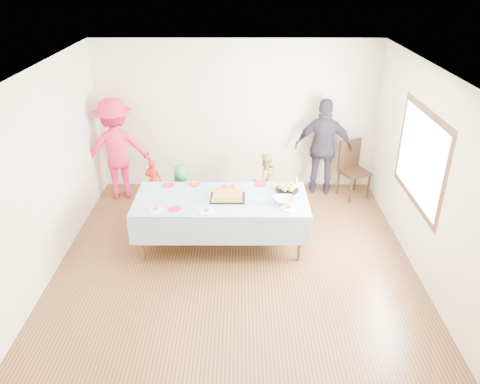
# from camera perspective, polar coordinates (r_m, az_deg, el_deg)

# --- Properties ---
(ground) EXTENTS (5.00, 5.00, 0.00)m
(ground) POSITION_cam_1_polar(r_m,az_deg,el_deg) (6.82, -0.53, -8.19)
(ground) COLOR #452D13
(ground) RESTS_ON ground
(room_walls) EXTENTS (5.04, 5.04, 2.72)m
(room_walls) POSITION_cam_1_polar(r_m,az_deg,el_deg) (5.99, -0.08, 5.89)
(room_walls) COLOR beige
(room_walls) RESTS_ON ground
(party_table) EXTENTS (2.50, 1.10, 0.78)m
(party_table) POSITION_cam_1_polar(r_m,az_deg,el_deg) (6.79, -2.30, -1.18)
(party_table) COLOR brown
(party_table) RESTS_ON ground
(birthday_cake) EXTENTS (0.50, 0.38, 0.09)m
(birthday_cake) POSITION_cam_1_polar(r_m,az_deg,el_deg) (6.74, -1.50, -0.45)
(birthday_cake) COLOR black
(birthday_cake) RESTS_ON party_table
(rolls_tray) EXTENTS (0.35, 0.35, 0.11)m
(rolls_tray) POSITION_cam_1_polar(r_m,az_deg,el_deg) (7.00, 5.76, 0.52)
(rolls_tray) COLOR black
(rolls_tray) RESTS_ON party_table
(punch_bowl) EXTENTS (0.28, 0.28, 0.07)m
(punch_bowl) POSITION_cam_1_polar(r_m,az_deg,el_deg) (6.66, 5.48, -1.01)
(punch_bowl) COLOR silver
(punch_bowl) RESTS_ON party_table
(party_hat) EXTENTS (0.09, 0.09, 0.15)m
(party_hat) POSITION_cam_1_polar(r_m,az_deg,el_deg) (7.19, 6.89, 1.44)
(party_hat) COLOR white
(party_hat) RESTS_ON party_table
(fork_pile) EXTENTS (0.24, 0.18, 0.07)m
(fork_pile) POSITION_cam_1_polar(r_m,az_deg,el_deg) (6.63, 2.16, -1.08)
(fork_pile) COLOR white
(fork_pile) RESTS_ON party_table
(plate_red_far_a) EXTENTS (0.17, 0.17, 0.01)m
(plate_red_far_a) POSITION_cam_1_polar(r_m,az_deg,el_deg) (7.22, -8.67, 0.83)
(plate_red_far_a) COLOR red
(plate_red_far_a) RESTS_ON party_table
(plate_red_far_b) EXTENTS (0.17, 0.17, 0.01)m
(plate_red_far_b) POSITION_cam_1_polar(r_m,az_deg,el_deg) (7.19, -5.62, 0.92)
(plate_red_far_b) COLOR red
(plate_red_far_b) RESTS_ON party_table
(plate_red_far_c) EXTENTS (0.19, 0.19, 0.01)m
(plate_red_far_c) POSITION_cam_1_polar(r_m,az_deg,el_deg) (7.09, -1.47, 0.65)
(plate_red_far_c) COLOR red
(plate_red_far_c) RESTS_ON party_table
(plate_red_far_d) EXTENTS (0.17, 0.17, 0.01)m
(plate_red_far_d) POSITION_cam_1_polar(r_m,az_deg,el_deg) (7.17, 2.54, 0.93)
(plate_red_far_d) COLOR red
(plate_red_far_d) RESTS_ON party_table
(plate_red_near) EXTENTS (0.18, 0.18, 0.01)m
(plate_red_near) POSITION_cam_1_polar(r_m,az_deg,el_deg) (6.53, -7.99, -2.04)
(plate_red_near) COLOR red
(plate_red_near) RESTS_ON party_table
(plate_white_left) EXTENTS (0.20, 0.20, 0.01)m
(plate_white_left) POSITION_cam_1_polar(r_m,az_deg,el_deg) (6.55, -10.19, -2.15)
(plate_white_left) COLOR white
(plate_white_left) RESTS_ON party_table
(plate_white_mid) EXTENTS (0.23, 0.23, 0.01)m
(plate_white_mid) POSITION_cam_1_polar(r_m,az_deg,el_deg) (6.42, -4.06, -2.35)
(plate_white_mid) COLOR white
(plate_white_mid) RESTS_ON party_table
(plate_white_right) EXTENTS (0.22, 0.22, 0.01)m
(plate_white_right) POSITION_cam_1_polar(r_m,az_deg,el_deg) (6.52, 5.95, -1.97)
(plate_white_right) COLOR white
(plate_white_right) RESTS_ON party_table
(dining_chair) EXTENTS (0.59, 0.59, 1.03)m
(dining_chair) POSITION_cam_1_polar(r_m,az_deg,el_deg) (8.60, 13.51, 3.16)
(dining_chair) COLOR black
(dining_chair) RESTS_ON ground
(toddler_left) EXTENTS (0.31, 0.22, 0.81)m
(toddler_left) POSITION_cam_1_polar(r_m,az_deg,el_deg) (8.30, -10.48, 1.33)
(toddler_left) COLOR red
(toddler_left) RESTS_ON ground
(toddler_mid) EXTENTS (0.47, 0.31, 0.94)m
(toddler_mid) POSITION_cam_1_polar(r_m,az_deg,el_deg) (7.68, -7.13, -0.02)
(toddler_mid) COLOR #297D34
(toddler_mid) RESTS_ON ground
(toddler_right) EXTENTS (0.57, 0.52, 0.96)m
(toddler_right) POSITION_cam_1_polar(r_m,az_deg,el_deg) (8.05, 3.04, 1.50)
(toddler_right) COLOR tan
(toddler_right) RESTS_ON ground
(adult_left) EXTENTS (1.29, 0.93, 1.81)m
(adult_left) POSITION_cam_1_polar(r_m,az_deg,el_deg) (8.48, -14.80, 5.10)
(adult_left) COLOR #D71A48
(adult_left) RESTS_ON ground
(adult_right) EXTENTS (1.09, 0.60, 1.75)m
(adult_right) POSITION_cam_1_polar(r_m,az_deg,el_deg) (8.49, 10.18, 5.41)
(adult_right) COLOR #2C2736
(adult_right) RESTS_ON ground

